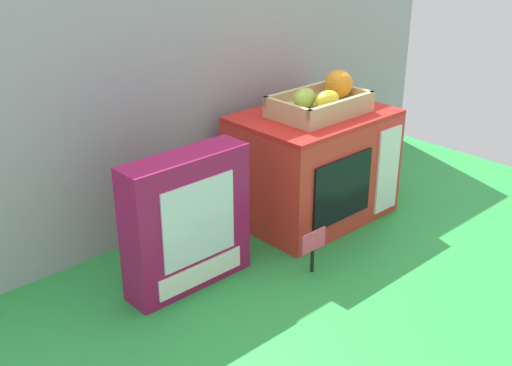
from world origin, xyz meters
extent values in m
plane|color=green|center=(0.00, 0.00, 0.00)|extent=(1.70, 1.70, 0.00)
cube|color=#A0A3A8|center=(0.00, 0.24, 0.32)|extent=(1.61, 0.03, 0.64)
cube|color=red|center=(0.16, 0.04, 0.13)|extent=(0.38, 0.27, 0.26)
cube|color=red|center=(0.16, 0.04, 0.27)|extent=(0.38, 0.27, 0.01)
cube|color=black|center=(0.11, -0.10, 0.13)|extent=(0.20, 0.01, 0.16)
cube|color=white|center=(0.29, -0.10, 0.13)|extent=(0.08, 0.01, 0.22)
cube|color=tan|center=(0.16, 0.03, 0.29)|extent=(0.23, 0.15, 0.03)
cube|color=tan|center=(0.16, -0.04, 0.31)|extent=(0.23, 0.01, 0.02)
cube|color=tan|center=(0.16, 0.10, 0.31)|extent=(0.23, 0.01, 0.02)
cube|color=tan|center=(0.05, 0.03, 0.31)|extent=(0.01, 0.15, 0.02)
cube|color=tan|center=(0.27, 0.03, 0.31)|extent=(0.01, 0.15, 0.02)
ellipsoid|color=#9EC647|center=(0.11, 0.03, 0.32)|extent=(0.09, 0.07, 0.05)
ellipsoid|color=yellow|center=(0.15, -0.01, 0.32)|extent=(0.07, 0.05, 0.04)
sphere|color=orange|center=(0.24, 0.03, 0.33)|extent=(0.07, 0.07, 0.07)
cube|color=#99144C|center=(-0.27, -0.01, 0.15)|extent=(0.28, 0.08, 0.29)
cube|color=silver|center=(-0.27, -0.05, 0.16)|extent=(0.18, 0.00, 0.17)
cube|color=white|center=(-0.27, -0.05, 0.04)|extent=(0.21, 0.00, 0.05)
cylinder|color=black|center=(-0.05, -0.15, 0.03)|extent=(0.01, 0.01, 0.06)
cube|color=#F44C6B|center=(-0.05, -0.16, 0.08)|extent=(0.07, 0.00, 0.05)
camera|label=1|loc=(-0.96, -0.96, 0.75)|focal=45.06mm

